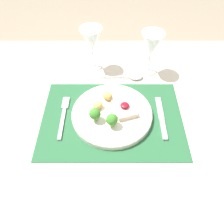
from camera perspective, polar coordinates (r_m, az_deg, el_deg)
The scene contains 9 objects.
ground_plane at distance 1.44m, azimuth -0.03°, elevation -20.25°, with size 8.00×8.00×0.00m, color gray.
dining_table at distance 0.85m, azimuth -0.04°, elevation -5.68°, with size 1.28×0.96×0.75m.
placemat at distance 0.77m, azimuth -0.05°, elevation -1.59°, with size 0.49×0.34×0.00m, color #235633.
dinner_plate at distance 0.76m, azimuth -0.01°, elevation -0.28°, with size 0.28×0.28×0.07m.
fork at distance 0.79m, azimuth -12.53°, elevation -0.44°, with size 0.02×0.19×0.01m.
knife at distance 0.77m, azimuth 12.83°, elevation -2.12°, with size 0.02×0.19×0.01m.
spoon at distance 0.91m, azimuth 5.42°, elevation 9.25°, with size 0.17×0.05×0.02m.
wine_glass_near at distance 0.89m, azimuth 10.33°, elevation 16.59°, with size 0.09×0.09×0.18m.
wine_glass_far at distance 0.90m, azimuth -5.27°, elevation 17.92°, with size 0.09×0.09×0.18m.
Camera 1 is at (0.00, -0.47, 1.36)m, focal length 35.00 mm.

